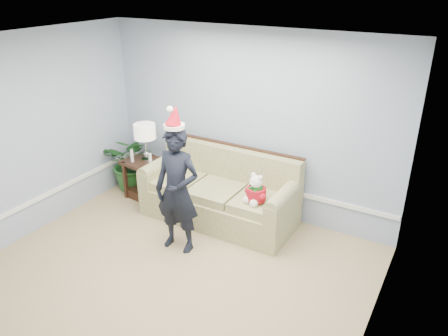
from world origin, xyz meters
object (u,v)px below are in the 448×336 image
object	(u,v)px
houseplant	(133,162)
teddy_bear	(256,192)
side_table	(147,183)
table_lamp	(145,133)
man	(177,191)
sofa	(221,195)

from	to	relation	value
houseplant	teddy_bear	bearing A→B (deg)	-7.90
side_table	table_lamp	size ratio (longest dim) A/B	1.18
side_table	man	world-z (taller)	man
teddy_bear	man	bearing A→B (deg)	-119.74
side_table	houseplant	bearing A→B (deg)	162.94
sofa	houseplant	world-z (taller)	sofa
houseplant	table_lamp	bearing A→B (deg)	-11.21
sofa	side_table	bearing A→B (deg)	-178.90
side_table	table_lamp	world-z (taller)	table_lamp
sofa	man	xyz separation A→B (m)	(-0.08, -0.94, 0.46)
man	side_table	bearing A→B (deg)	140.18
side_table	man	size ratio (longest dim) A/B	0.42
houseplant	man	size ratio (longest dim) A/B	0.57
houseplant	teddy_bear	size ratio (longest dim) A/B	2.26
man	sofa	bearing A→B (deg)	80.49
table_lamp	man	bearing A→B (deg)	-36.68
houseplant	man	bearing A→B (deg)	-31.84
sofa	teddy_bear	world-z (taller)	sofa
man	teddy_bear	size ratio (longest dim) A/B	3.96
man	teddy_bear	xyz separation A→B (m)	(0.76, 0.69, -0.14)
table_lamp	side_table	bearing A→B (deg)	-103.47
table_lamp	houseplant	xyz separation A→B (m)	(-0.37, 0.07, -0.60)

